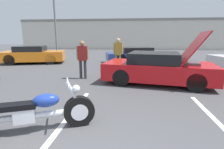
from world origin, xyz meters
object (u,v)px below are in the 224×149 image
object	(u,v)px
light_pole	(55,12)
parked_car_left_row	(33,55)
show_car_hood_open	(158,68)
spectator_by_show_car	(118,51)
motorcycle	(32,113)
parked_car_mid_row	(138,55)
spectator_near_motorcycle	(83,57)

from	to	relation	value
light_pole	parked_car_left_row	distance (m)	6.62
show_car_hood_open	spectator_by_show_car	bearing A→B (deg)	135.34
show_car_hood_open	spectator_by_show_car	world-z (taller)	show_car_hood_open
motorcycle	spectator_by_show_car	xyz separation A→B (m)	(1.13, 6.54, 0.65)
motorcycle	spectator_by_show_car	world-z (taller)	spectator_by_show_car
light_pole	spectator_by_show_car	size ratio (longest dim) A/B	4.38
motorcycle	parked_car_mid_row	world-z (taller)	parked_car_mid_row
parked_car_left_row	parked_car_mid_row	bearing A→B (deg)	-8.18
spectator_by_show_car	spectator_near_motorcycle	bearing A→B (deg)	-122.63
motorcycle	spectator_near_motorcycle	xyz separation A→B (m)	(-0.24, 4.41, 0.58)
show_car_hood_open	light_pole	bearing A→B (deg)	140.02
motorcycle	parked_car_left_row	distance (m)	9.90
show_car_hood_open	spectator_near_motorcycle	xyz separation A→B (m)	(-3.14, 0.38, 0.37)
parked_car_left_row	parked_car_mid_row	distance (m)	7.31
parked_car_left_row	spectator_by_show_car	distance (m)	6.41
light_pole	parked_car_mid_row	bearing A→B (deg)	-30.37
light_pole	parked_car_left_row	world-z (taller)	light_pole
show_car_hood_open	parked_car_left_row	world-z (taller)	show_car_hood_open
parked_car_mid_row	show_car_hood_open	bearing A→B (deg)	-97.55
light_pole	show_car_hood_open	bearing A→B (deg)	-50.04
parked_car_mid_row	spectator_by_show_car	size ratio (longest dim) A/B	2.76
light_pole	parked_car_left_row	bearing A→B (deg)	-83.71
parked_car_left_row	parked_car_mid_row	world-z (taller)	parked_car_left_row
parked_car_mid_row	spectator_near_motorcycle	world-z (taller)	spectator_near_motorcycle
show_car_hood_open	parked_car_left_row	bearing A→B (deg)	159.92
light_pole	spectator_by_show_car	distance (m)	10.57
motorcycle	spectator_by_show_car	distance (m)	6.67
light_pole	spectator_by_show_car	xyz separation A→B (m)	(6.67, -7.57, -3.14)
parked_car_mid_row	spectator_near_motorcycle	distance (m)	5.72
motorcycle	light_pole	bearing A→B (deg)	88.56
light_pole	motorcycle	distance (m)	15.63
show_car_hood_open	parked_car_left_row	distance (m)	9.07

